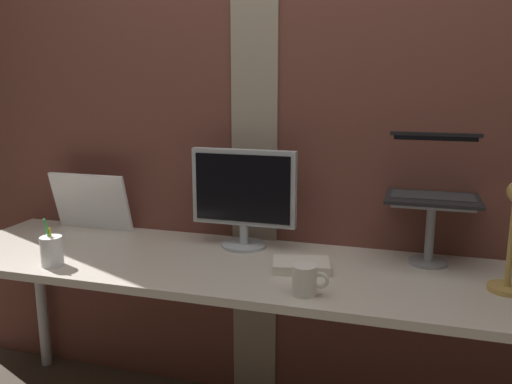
% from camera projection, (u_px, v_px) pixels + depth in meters
% --- Properties ---
extents(brick_wall_back, '(3.50, 0.15, 2.53)m').
position_uv_depth(brick_wall_back, '(300.00, 111.00, 2.16)').
color(brick_wall_back, brown).
rests_on(brick_wall_back, ground_plane).
extents(desk, '(2.39, 0.63, 0.73)m').
position_uv_depth(desk, '(248.00, 281.00, 1.96)').
color(desk, beige).
rests_on(desk, ground_plane).
extents(monitor, '(0.42, 0.18, 0.40)m').
position_uv_depth(monitor, '(244.00, 193.00, 2.11)').
color(monitor, '#ADB2B7').
rests_on(monitor, desk).
extents(laptop_stand, '(0.28, 0.22, 0.24)m').
position_uv_depth(laptop_stand, '(431.00, 221.00, 1.92)').
color(laptop_stand, gray).
rests_on(laptop_stand, desk).
extents(laptop, '(0.33, 0.30, 0.23)m').
position_uv_depth(laptop, '(433.00, 179.00, 1.96)').
color(laptop, black).
rests_on(laptop, laptop_stand).
extents(whiteboard_panel, '(0.37, 0.08, 0.26)m').
position_uv_depth(whiteboard_panel, '(91.00, 202.00, 2.36)').
color(whiteboard_panel, white).
rests_on(whiteboard_panel, desk).
extents(pen_cup, '(0.08, 0.08, 0.18)m').
position_uv_depth(pen_cup, '(52.00, 251.00, 1.93)').
color(pen_cup, white).
rests_on(pen_cup, desk).
extents(coffee_mug, '(0.12, 0.08, 0.10)m').
position_uv_depth(coffee_mug, '(305.00, 280.00, 1.67)').
color(coffee_mug, silver).
rests_on(coffee_mug, desk).
extents(paper_clutter_stack, '(0.23, 0.18, 0.03)m').
position_uv_depth(paper_clutter_stack, '(301.00, 265.00, 1.89)').
color(paper_clutter_stack, silver).
rests_on(paper_clutter_stack, desk).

